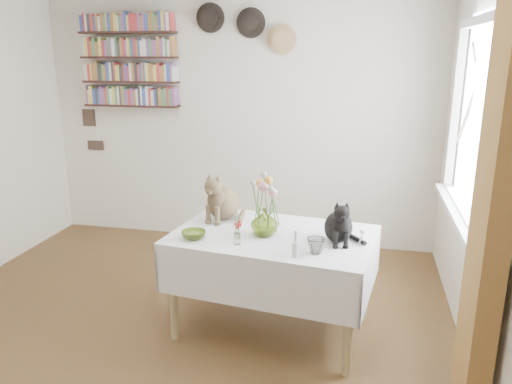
% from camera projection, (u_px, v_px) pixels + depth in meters
% --- Properties ---
extents(room, '(4.08, 4.58, 2.58)m').
position_uv_depth(room, '(143.00, 173.00, 2.94)').
color(room, '#593818').
rests_on(room, ground).
extents(window, '(0.12, 1.52, 1.32)m').
position_uv_depth(window, '(474.00, 138.00, 3.25)').
color(window, white).
rests_on(window, room).
extents(curtain, '(0.12, 0.38, 2.10)m').
position_uv_depth(curtain, '(491.00, 217.00, 2.46)').
color(curtain, brown).
rests_on(curtain, room).
extents(dining_table, '(1.46, 1.05, 0.73)m').
position_uv_depth(dining_table, '(273.00, 258.00, 3.48)').
color(dining_table, white).
rests_on(dining_table, room).
extents(tabby_cat, '(0.33, 0.38, 0.38)m').
position_uv_depth(tabby_cat, '(224.00, 194.00, 3.70)').
color(tabby_cat, brown).
rests_on(tabby_cat, dining_table).
extents(black_cat, '(0.25, 0.30, 0.31)m').
position_uv_depth(black_cat, '(339.00, 219.00, 3.26)').
color(black_cat, black).
rests_on(black_cat, dining_table).
extents(flower_vase, '(0.19, 0.19, 0.19)m').
position_uv_depth(flower_vase, '(265.00, 222.00, 3.38)').
color(flower_vase, '#9CB446').
rests_on(flower_vase, dining_table).
extents(green_bowl, '(0.21, 0.21, 0.05)m').
position_uv_depth(green_bowl, '(194.00, 235.00, 3.34)').
color(green_bowl, '#9CB446').
rests_on(green_bowl, dining_table).
extents(drinking_glass, '(0.12, 0.12, 0.10)m').
position_uv_depth(drinking_glass, '(316.00, 246.00, 3.09)').
color(drinking_glass, white).
rests_on(drinking_glass, dining_table).
extents(candlestick, '(0.05, 0.05, 0.17)m').
position_uv_depth(candlestick, '(296.00, 248.00, 3.03)').
color(candlestick, white).
rests_on(candlestick, dining_table).
extents(berry_jar, '(0.05, 0.05, 0.18)m').
position_uv_depth(berry_jar, '(237.00, 232.00, 3.23)').
color(berry_jar, white).
rests_on(berry_jar, dining_table).
extents(porcelain_figurine, '(0.05, 0.05, 0.10)m').
position_uv_depth(porcelain_figurine, '(362.00, 238.00, 3.24)').
color(porcelain_figurine, white).
rests_on(porcelain_figurine, dining_table).
extents(flower_bouquet, '(0.17, 0.13, 0.39)m').
position_uv_depth(flower_bouquet, '(265.00, 187.00, 3.32)').
color(flower_bouquet, '#4C7233').
rests_on(flower_bouquet, flower_vase).
extents(bookshelf_unit, '(1.00, 0.16, 0.91)m').
position_uv_depth(bookshelf_unit, '(129.00, 61.00, 5.03)').
color(bookshelf_unit, '#321914').
rests_on(bookshelf_unit, room).
extents(wall_hats, '(0.98, 0.09, 0.48)m').
position_uv_depth(wall_hats, '(247.00, 26.00, 4.72)').
color(wall_hats, black).
rests_on(wall_hats, room).
extents(wall_art_plaques, '(0.21, 0.02, 0.44)m').
position_uv_depth(wall_art_plaques, '(92.00, 129.00, 5.40)').
color(wall_art_plaques, '#38281E').
rests_on(wall_art_plaques, room).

